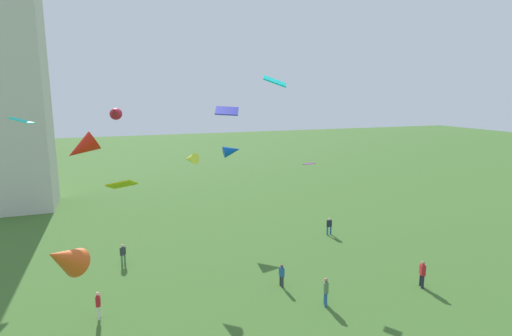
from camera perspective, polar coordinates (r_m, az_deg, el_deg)
The scene contains 16 objects.
person_0 at distance 37.76m, azimuth 10.32°, elevation -7.95°, with size 0.50×0.27×1.62m.
person_1 at distance 25.97m, azimuth -21.42°, elevation -17.39°, with size 0.26×0.50×1.61m.
person_2 at distance 29.81m, azimuth 22.47°, elevation -13.49°, with size 0.44×0.55×1.83m.
person_3 at distance 25.91m, azimuth 9.84°, elevation -16.62°, with size 0.42×0.53×1.78m.
person_4 at distance 27.87m, azimuth 3.65°, elevation -14.73°, with size 0.24×0.48×1.56m.
person_5 at distance 32.66m, azimuth -18.31°, elevation -11.35°, with size 0.45×0.47×1.58m.
kite_flying_0 at distance 23.46m, azimuth 2.67°, elevation 12.15°, with size 1.60×1.26×0.75m.
kite_flying_1 at distance 38.19m, azimuth -3.45°, elevation 2.47°, with size 1.82×1.28×1.35m.
kite_flying_2 at distance 31.23m, azimuth -9.28°, elevation 1.30°, with size 1.32×1.50×0.97m.
kite_flying_3 at distance 28.37m, azimuth -23.40°, elevation 2.62°, with size 2.50×1.69×2.13m.
kite_flying_4 at distance 25.49m, azimuth -4.14°, elevation 8.06°, with size 1.67×1.35×0.58m.
kite_flying_5 at distance 30.43m, azimuth 7.51°, elevation 0.60°, with size 0.94×0.98×0.21m.
kite_flying_6 at distance 33.31m, azimuth -19.33°, elevation 7.54°, with size 1.14×1.68×1.33m.
kite_flying_7 at distance 38.81m, azimuth -30.25°, elevation 5.81°, with size 1.88×1.57×0.59m.
kite_flying_8 at distance 23.23m, azimuth -25.55°, elevation -11.48°, with size 2.87×3.11×2.52m.
kite_flying_9 at distance 26.42m, azimuth -18.46°, elevation -2.23°, with size 1.96×1.64×0.85m.
Camera 1 is at (-7.45, -9.19, 12.75)m, focal length 28.28 mm.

